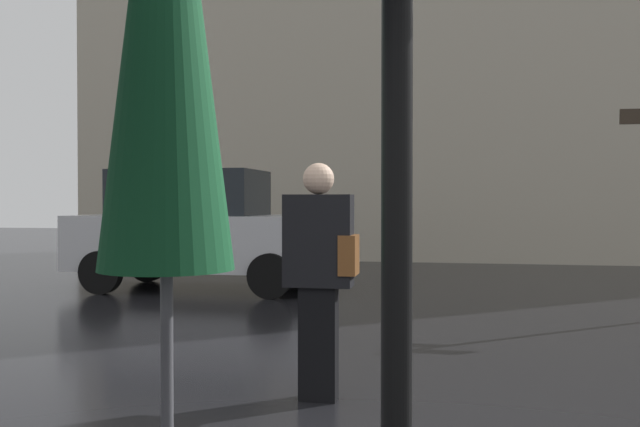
% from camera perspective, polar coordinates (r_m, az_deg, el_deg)
% --- Properties ---
extents(folded_patio_umbrella_near, '(0.52, 0.52, 2.80)m').
position_cam_1_polar(folded_patio_umbrella_near, '(2.05, -12.65, 14.67)').
color(folded_patio_umbrella_near, black).
rests_on(folded_patio_umbrella_near, ground).
extents(pedestrian_with_bag, '(0.52, 0.24, 1.68)m').
position_cam_1_polar(pedestrian_with_bag, '(4.88, 0.04, -4.36)').
color(pedestrian_with_bag, black).
rests_on(pedestrian_with_bag, ground).
extents(parked_car_left, '(4.07, 1.83, 1.90)m').
position_cam_1_polar(parked_car_left, '(11.15, -9.94, -1.26)').
color(parked_car_left, silver).
rests_on(parked_car_left, ground).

